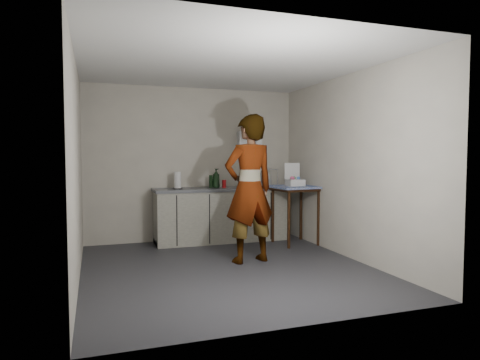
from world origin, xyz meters
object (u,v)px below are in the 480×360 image
object	(u,v)px
kitchen_counter	(221,216)
soap_bottle	(216,178)
standing_man	(249,189)
dish_rack	(263,182)
side_table	(295,193)
dark_bottle	(211,181)
bakery_box	(295,181)
soda_can	(224,184)
paper_towel	(178,181)

from	to	relation	value
kitchen_counter	soap_bottle	bearing A→B (deg)	-167.94
standing_man	dish_rack	world-z (taller)	standing_man
kitchen_counter	side_table	bearing A→B (deg)	-28.61
kitchen_counter	dark_bottle	size ratio (longest dim) A/B	10.57
dish_rack	bakery_box	xyz separation A→B (m)	(0.32, -0.58, 0.06)
kitchen_counter	side_table	size ratio (longest dim) A/B	2.34
dish_rack	bakery_box	size ratio (longest dim) A/B	1.21
soda_can	paper_towel	world-z (taller)	paper_towel
side_table	paper_towel	distance (m)	1.93
soda_can	standing_man	bearing A→B (deg)	-93.03
side_table	bakery_box	bearing A→B (deg)	158.93
soda_can	dish_rack	size ratio (longest dim) A/B	0.29
bakery_box	kitchen_counter	bearing A→B (deg)	156.53
side_table	bakery_box	size ratio (longest dim) A/B	2.57
soda_can	bakery_box	size ratio (longest dim) A/B	0.35
soda_can	dish_rack	xyz separation A→B (m)	(0.71, 0.02, 0.01)
side_table	dark_bottle	bearing A→B (deg)	150.31
kitchen_counter	soap_bottle	xyz separation A→B (m)	(-0.08, -0.02, 0.64)
paper_towel	soap_bottle	bearing A→B (deg)	3.72
soap_bottle	paper_towel	world-z (taller)	soap_bottle
dish_rack	dark_bottle	bearing A→B (deg)	178.29
soap_bottle	paper_towel	distance (m)	0.66
soap_bottle	soda_can	bearing A→B (deg)	-10.37
dark_bottle	side_table	bearing A→B (deg)	-25.63
kitchen_counter	paper_towel	size ratio (longest dim) A/B	8.04
paper_towel	side_table	bearing A→B (deg)	-16.35
side_table	soda_can	size ratio (longest dim) A/B	7.29
standing_man	side_table	bearing A→B (deg)	-151.83
kitchen_counter	dish_rack	size ratio (longest dim) A/B	4.97
soap_bottle	dark_bottle	world-z (taller)	soap_bottle
kitchen_counter	standing_man	bearing A→B (deg)	-91.00
kitchen_counter	paper_towel	bearing A→B (deg)	-175.34
soda_can	dark_bottle	bearing A→B (deg)	167.18
soda_can	kitchen_counter	bearing A→B (deg)	140.48
soap_bottle	paper_towel	bearing A→B (deg)	-176.28
soda_can	dish_rack	world-z (taller)	dish_rack
soda_can	paper_towel	bearing A→B (deg)	-178.65
side_table	soda_can	world-z (taller)	soda_can
paper_towel	dish_rack	bearing A→B (deg)	1.53
dark_bottle	bakery_box	world-z (taller)	bakery_box
bakery_box	dish_rack	bearing A→B (deg)	124.58
paper_towel	bakery_box	size ratio (longest dim) A/B	0.75
side_table	soda_can	xyz separation A→B (m)	(-1.05, 0.56, 0.14)
side_table	bakery_box	xyz separation A→B (m)	(-0.01, 0.00, 0.21)
soap_bottle	soda_can	size ratio (longest dim) A/B	2.45
kitchen_counter	bakery_box	bearing A→B (deg)	-28.74
standing_man	dish_rack	size ratio (longest dim) A/B	4.45
standing_man	bakery_box	world-z (taller)	standing_man
standing_man	paper_towel	distance (m)	1.59
side_table	paper_towel	world-z (taller)	paper_towel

